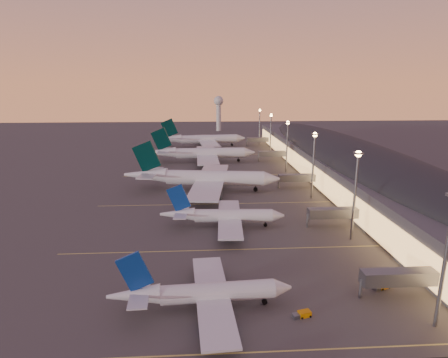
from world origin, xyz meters
The scene contains 12 objects.
ground centered at (0.00, 0.00, 0.00)m, with size 700.00×700.00×0.00m, color #3D3B39.
airliner_narrow_south centered at (-7.02, -31.83, 3.38)m, with size 36.64×32.76×13.09m.
airliner_narrow_north centered at (-0.48, 11.95, 3.59)m, with size 38.87×34.74×13.89m.
airliner_wide_near centered at (-6.94, 53.73, 5.40)m, with size 65.49×60.15×20.96m.
airliner_wide_mid centered at (-7.26, 112.07, 5.17)m, with size 62.64×56.87×20.09m.
airliner_wide_far centered at (-6.68, 166.30, 5.26)m, with size 63.92×58.64×20.45m.
terminal_building centered at (61.84, 72.47, 8.78)m, with size 56.35×255.00×17.46m.
light_masts centered at (36.00, 65.00, 17.55)m, with size 2.20×217.20×25.90m.
radar_tower centered at (10.00, 260.00, 21.87)m, with size 9.00×9.00×32.50m.
lane_markings centered at (0.00, 40.00, 0.01)m, with size 90.00×180.36×0.00m.
baggage_tug_a centered at (12.20, -35.72, 0.49)m, with size 3.86×2.28×1.08m.
baggage_tug_b centered at (32.28, -26.59, 0.54)m, with size 4.27×2.91×1.19m.
Camera 1 is at (-6.70, -97.92, 43.51)m, focal length 30.00 mm.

